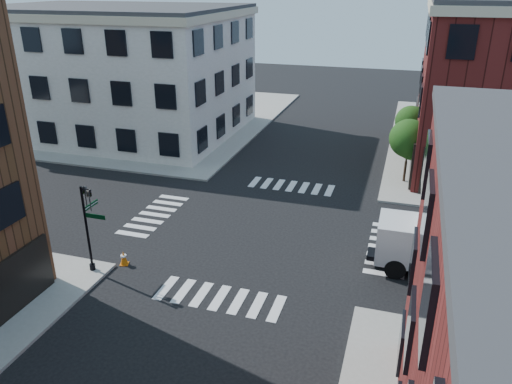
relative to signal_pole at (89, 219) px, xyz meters
name	(u,v)px	position (x,y,z in m)	size (l,w,h in m)	color
ground	(263,230)	(6.72, 6.68, -2.86)	(120.00, 120.00, 0.00)	black
sidewalk_nw	(130,115)	(-14.28, 27.68, -2.78)	(30.00, 30.00, 0.15)	gray
building_nw	(115,72)	(-12.28, 22.68, 2.64)	(22.00, 16.00, 11.00)	beige
tree_near	(410,141)	(14.28, 16.65, 0.30)	(2.69, 2.69, 4.49)	black
tree_far	(411,123)	(14.28, 22.65, 0.02)	(2.43, 2.43, 4.07)	black
signal_pole	(89,219)	(0.00, 0.00, 0.00)	(1.29, 1.24, 4.60)	black
box_truck	(468,242)	(17.40, 4.88, -0.92)	(8.26, 2.63, 3.72)	white
traffic_cone	(124,258)	(1.02, 0.98, -2.49)	(0.53, 0.53, 0.77)	#D36309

